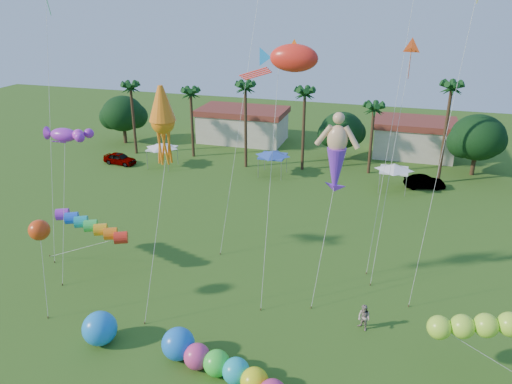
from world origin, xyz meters
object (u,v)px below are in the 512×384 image
(car_a, at_px, (120,159))
(spectator_b, at_px, (364,318))
(car_b, at_px, (425,182))
(caterpillar_inflatable, at_px, (225,369))
(blue_ball, at_px, (100,328))

(car_a, relative_size, spectator_b, 2.36)
(car_b, distance_m, caterpillar_inflatable, 36.23)
(spectator_b, bearing_deg, blue_ball, -122.12)
(caterpillar_inflatable, xyz_separation_m, blue_ball, (-8.66, 0.86, 0.24))
(car_a, relative_size, caterpillar_inflatable, 0.45)
(car_a, bearing_deg, car_b, -79.42)
(car_a, xyz_separation_m, caterpillar_inflatable, (25.93, -32.04, 0.11))
(car_b, distance_m, spectator_b, 27.81)
(spectator_b, bearing_deg, caterpillar_inflatable, -98.76)
(spectator_b, xyz_separation_m, blue_ball, (-15.72, -6.08, 0.17))
(blue_ball, bearing_deg, caterpillar_inflatable, -5.69)
(car_a, xyz_separation_m, spectator_b, (32.99, -25.10, 0.18))
(car_a, distance_m, spectator_b, 41.45)
(spectator_b, distance_m, blue_ball, 16.86)
(car_b, height_order, caterpillar_inflatable, caterpillar_inflatable)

